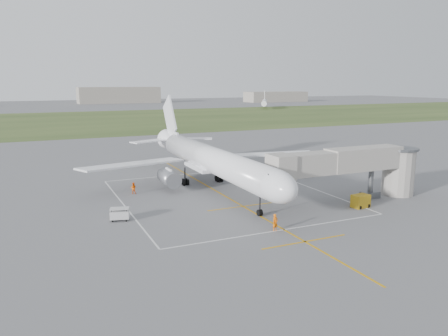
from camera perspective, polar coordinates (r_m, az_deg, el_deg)
name	(u,v)px	position (r m, az deg, el deg)	size (l,w,h in m)	color
ground	(213,189)	(65.70, -1.42, -2.80)	(700.00, 700.00, 0.00)	#5E5E60
grass_strip	(93,121)	(191.06, -16.79, 5.96)	(700.00, 120.00, 0.02)	#35481F
apron_markings	(229,199)	(60.55, 0.72, -4.01)	(28.20, 60.00, 0.01)	#C88B0B
airliner	(211,160)	(65.46, -1.70, 1.07)	(38.93, 46.75, 13.52)	white
jet_bridge	(359,166)	(61.68, 17.20, 0.28)	(23.40, 5.00, 7.20)	#A39B93
gpu_unit	(361,201)	(58.90, 17.41, -4.15)	(2.39, 1.81, 1.67)	#B48916
baggage_cart	(120,214)	(52.45, -13.47, -5.88)	(2.42, 1.84, 1.50)	silver
ramp_worker_nose	(275,222)	(47.90, 6.70, -7.08)	(0.68, 0.45, 1.87)	#FF6B08
ramp_worker_wing	(133,188)	(64.37, -11.76, -2.58)	(0.80, 0.62, 1.65)	#FF6108
distant_hangars	(40,98)	(324.28, -22.94, 8.43)	(345.00, 49.00, 12.00)	gray
distant_aircraft	(100,106)	(235.24, -15.87, 7.78)	(213.15, 35.27, 8.85)	white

